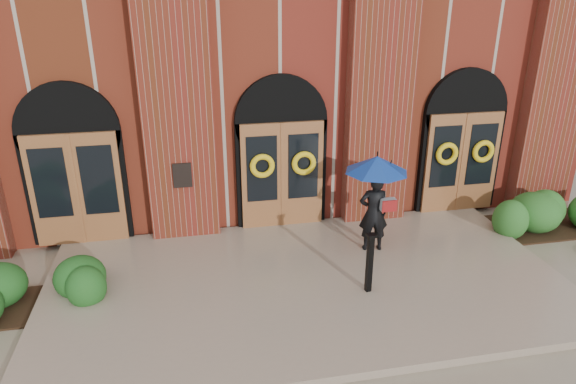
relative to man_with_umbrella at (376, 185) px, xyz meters
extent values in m
plane|color=gray|center=(-1.67, -1.13, -1.63)|extent=(90.00, 90.00, 0.00)
cube|color=gray|center=(-1.67, -0.98, -1.55)|extent=(10.00, 5.30, 0.15)
cube|color=maroon|center=(-1.67, 7.77, 1.87)|extent=(16.00, 12.00, 7.00)
cube|color=black|center=(-3.92, 1.34, 0.02)|extent=(0.40, 0.05, 0.55)
cube|color=maroon|center=(-3.92, 1.59, 1.87)|extent=(1.50, 0.45, 7.00)
cube|color=maroon|center=(0.58, 1.59, 1.87)|extent=(1.50, 0.45, 7.00)
cube|color=maroon|center=(5.08, 1.59, 1.87)|extent=(1.50, 0.45, 7.00)
cube|color=#955730|center=(-6.17, 1.58, -0.23)|extent=(1.90, 0.10, 2.50)
cylinder|color=black|center=(-6.17, 1.72, 1.02)|extent=(2.10, 0.22, 2.10)
cube|color=#955730|center=(-1.67, 1.58, -0.23)|extent=(1.90, 0.10, 2.50)
cylinder|color=black|center=(-1.67, 1.72, 1.02)|extent=(2.10, 0.22, 2.10)
cube|color=#955730|center=(2.83, 1.58, -0.23)|extent=(1.90, 0.10, 2.50)
cylinder|color=black|center=(2.83, 1.72, 1.02)|extent=(2.10, 0.22, 2.10)
torus|color=yellow|center=(-2.15, 1.46, 0.07)|extent=(0.57, 0.13, 0.57)
torus|color=yellow|center=(-1.19, 1.46, 0.07)|extent=(0.57, 0.13, 0.57)
torus|color=yellow|center=(2.35, 1.46, 0.07)|extent=(0.57, 0.13, 0.57)
torus|color=yellow|center=(3.31, 1.46, 0.07)|extent=(0.57, 0.13, 0.57)
imported|color=black|center=(0.00, 0.00, -0.62)|extent=(0.67, 0.49, 1.71)
cone|color=navy|center=(0.00, 0.00, 0.46)|extent=(1.49, 1.49, 0.34)
cylinder|color=black|center=(0.05, -0.05, 0.01)|extent=(0.02, 0.02, 0.57)
cube|color=#B0B1B5|center=(0.25, -0.13, -0.39)|extent=(0.34, 0.20, 0.25)
cube|color=maroon|center=(0.25, -0.23, -0.39)|extent=(0.32, 0.07, 0.25)
cube|color=black|center=(-0.63, -1.55, -0.91)|extent=(0.11, 0.11, 1.13)
cube|color=black|center=(-0.63, -1.55, -0.32)|extent=(0.18, 0.18, 0.05)
ellipsoid|color=#1C4D19|center=(-6.87, -0.63, -1.26)|extent=(2.86, 1.14, 0.73)
ellipsoid|color=#265A1F|center=(5.08, 0.49, -1.19)|extent=(3.40, 1.36, 0.87)
camera|label=1|loc=(-3.73, -9.32, 3.89)|focal=32.00mm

